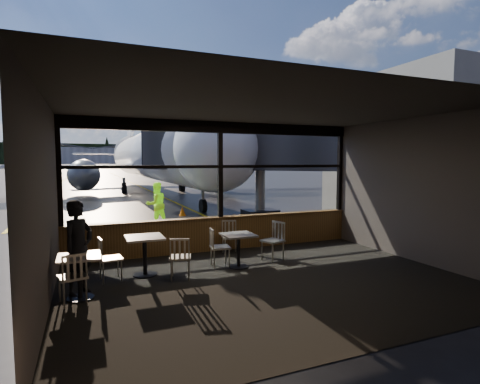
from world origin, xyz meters
TOP-DOWN VIEW (x-y plane):
  - ground_plane at (0.00, 120.00)m, footprint 520.00×520.00m
  - carpet_floor at (0.00, -3.00)m, footprint 8.00×6.00m
  - ceiling at (0.00, -3.00)m, footprint 8.00×6.00m
  - wall_left at (-4.00, -3.00)m, footprint 0.04×6.00m
  - wall_right at (4.00, -3.00)m, footprint 0.04×6.00m
  - wall_back at (0.00, -6.00)m, footprint 8.00×0.04m
  - window_sill at (0.00, 0.00)m, footprint 8.00×0.28m
  - window_header at (0.00, 0.00)m, footprint 8.00×0.18m
  - mullion_left at (-3.95, 0.00)m, footprint 0.12×0.12m
  - mullion_centre at (0.00, 0.00)m, footprint 0.12×0.12m
  - mullion_right at (3.95, 0.00)m, footprint 0.12×0.12m
  - window_transom at (0.00, 0.00)m, footprint 8.00×0.10m
  - airliner at (1.65, 19.58)m, footprint 30.30×36.18m
  - jet_bridge at (3.60, 5.50)m, footprint 8.75×10.69m
  - cafe_table_near at (-0.19, -1.76)m, footprint 0.71×0.71m
  - cafe_table_mid at (-2.27, -1.57)m, footprint 0.77×0.77m
  - cafe_table_left at (-3.54, -2.53)m, footprint 0.71×0.71m
  - chair_near_e at (0.82, -1.54)m, footprint 0.67×0.67m
  - chair_near_w at (-0.56, -1.56)m, footprint 0.55×0.55m
  - chair_near_n at (0.09, -0.54)m, footprint 0.56×0.56m
  - chair_mid_s at (-1.62, -2.09)m, footprint 0.61×0.61m
  - chair_mid_w at (-2.96, -1.67)m, footprint 0.55×0.55m
  - chair_left_s at (-3.65, -2.70)m, footprint 0.60×0.60m
  - passenger at (-3.54, -2.27)m, footprint 0.74×0.75m
  - ground_crew at (-0.96, 4.48)m, footprint 0.96×0.84m
  - cone_nose at (0.59, 6.81)m, footprint 0.31×0.31m
  - cone_wing at (-5.40, 20.49)m, footprint 0.36×0.36m
  - terminal_annex at (10.00, 2.50)m, footprint 5.00×7.00m
  - hangar_mid at (0.00, 185.00)m, footprint 38.00×15.00m
  - hangar_right at (60.00, 178.00)m, footprint 50.00×20.00m
  - fuel_tank_a at (-30.00, 182.00)m, footprint 8.00×8.00m
  - fuel_tank_b at (-20.00, 182.00)m, footprint 8.00×8.00m
  - fuel_tank_c at (-10.00, 182.00)m, footprint 8.00×8.00m
  - treeline at (0.00, 210.00)m, footprint 360.00×3.00m
  - cone_extra at (-0.14, 8.98)m, footprint 0.39×0.39m

SIDE VIEW (x-z plane):
  - ground_plane at x=0.00m, z-range 0.00..0.00m
  - carpet_floor at x=0.00m, z-range 0.01..0.01m
  - cone_nose at x=0.59m, z-range 0.00..0.43m
  - cone_wing at x=-5.40m, z-range 0.00..0.50m
  - cone_extra at x=-0.14m, z-range 0.00..0.54m
  - cafe_table_near at x=-0.19m, z-range 0.00..0.78m
  - cafe_table_left at x=-3.54m, z-range 0.00..0.78m
  - cafe_table_mid at x=-2.27m, z-range 0.00..0.85m
  - chair_near_n at x=0.09m, z-range 0.00..0.89m
  - window_sill at x=0.00m, z-range 0.00..0.90m
  - chair_mid_s at x=-1.62m, z-range 0.00..0.90m
  - chair_near_w at x=-0.56m, z-range 0.00..0.91m
  - chair_mid_w at x=-2.96m, z-range 0.00..0.91m
  - chair_left_s at x=-3.65m, z-range 0.00..0.91m
  - chair_near_e at x=0.82m, z-range 0.00..0.97m
  - ground_crew at x=-0.96m, z-range 0.00..1.66m
  - passenger at x=-3.54m, z-range 0.00..1.74m
  - wall_left at x=-4.00m, z-range 0.00..3.50m
  - wall_right at x=4.00m, z-range 0.00..3.50m
  - wall_back at x=0.00m, z-range 0.00..3.50m
  - mullion_left at x=-3.95m, z-range 0.90..3.50m
  - mullion_centre at x=0.00m, z-range 0.90..3.50m
  - mullion_right at x=3.95m, z-range 0.90..3.50m
  - window_transom at x=0.00m, z-range 2.26..2.34m
  - jet_bridge at x=3.60m, z-range 0.00..4.67m
  - terminal_annex at x=10.00m, z-range 0.00..6.00m
  - fuel_tank_a at x=-30.00m, z-range 0.00..6.00m
  - fuel_tank_b at x=-20.00m, z-range 0.00..6.00m
  - fuel_tank_c at x=-10.00m, z-range 0.00..6.00m
  - window_header at x=0.00m, z-range 3.20..3.50m
  - ceiling at x=0.00m, z-range 3.48..3.52m
  - hangar_mid at x=0.00m, z-range 0.00..10.00m
  - airliner at x=1.65m, z-range 0.00..10.94m
  - hangar_right at x=60.00m, z-range 0.00..12.00m
  - treeline at x=0.00m, z-range 0.00..12.00m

